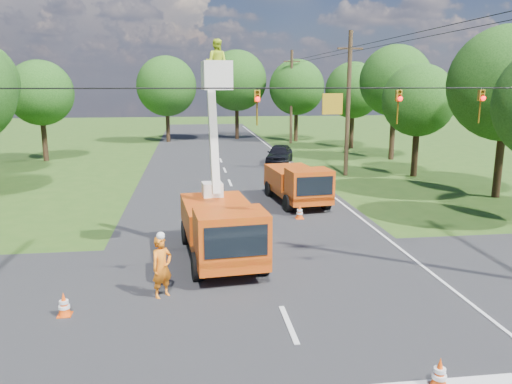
{
  "coord_description": "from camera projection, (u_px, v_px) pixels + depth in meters",
  "views": [
    {
      "loc": [
        -2.5,
        -12.22,
        6.41
      ],
      "look_at": [
        -0.21,
        5.22,
        2.6
      ],
      "focal_mm": 35.0,
      "sensor_mm": 36.0,
      "label": 1
    }
  ],
  "objects": [
    {
      "name": "ground",
      "position": [
        230.0,
        183.0,
        32.9
      ],
      "size": [
        140.0,
        140.0,
        0.0
      ],
      "primitive_type": "plane",
      "color": "#2B4F17",
      "rests_on": "ground"
    },
    {
      "name": "road_main",
      "position": [
        230.0,
        183.0,
        32.9
      ],
      "size": [
        12.0,
        100.0,
        0.06
      ],
      "primitive_type": "cube",
      "color": "black",
      "rests_on": "ground"
    },
    {
      "name": "road_cross",
      "position": [
        276.0,
        295.0,
        15.46
      ],
      "size": [
        56.0,
        10.0,
        0.07
      ],
      "primitive_type": "cube",
      "color": "black",
      "rests_on": "ground"
    },
    {
      "name": "edge_line",
      "position": [
        313.0,
        181.0,
        33.61
      ],
      "size": [
        0.12,
        90.0,
        0.02
      ],
      "primitive_type": "cube",
      "color": "silver",
      "rests_on": "ground"
    },
    {
      "name": "bucket_truck",
      "position": [
        221.0,
        216.0,
        18.29
      ],
      "size": [
        3.02,
        6.55,
        7.97
      ],
      "rotation": [
        0.0,
        0.0,
        0.1
      ],
      "color": "red",
      "rests_on": "ground"
    },
    {
      "name": "second_truck",
      "position": [
        298.0,
        183.0,
        27.08
      ],
      "size": [
        2.84,
        6.1,
        2.21
      ],
      "rotation": [
        0.0,
        0.0,
        0.1
      ],
      "color": "red",
      "rests_on": "ground"
    },
    {
      "name": "ground_worker",
      "position": [
        162.0,
        267.0,
        15.12
      ],
      "size": [
        0.84,
        0.81,
        1.95
      ],
      "primitive_type": "imported",
      "rotation": [
        0.0,
        0.0,
        0.68
      ],
      "color": "orange",
      "rests_on": "ground"
    },
    {
      "name": "distant_car",
      "position": [
        280.0,
        154.0,
        41.09
      ],
      "size": [
        3.19,
        4.96,
        1.57
      ],
      "primitive_type": "imported",
      "rotation": [
        0.0,
        0.0,
        -0.31
      ],
      "color": "black",
      "rests_on": "ground"
    },
    {
      "name": "traffic_cone_1",
      "position": [
        439.0,
        373.0,
        10.65
      ],
      "size": [
        0.38,
        0.38,
        0.71
      ],
      "color": "#FA4E0D",
      "rests_on": "ground"
    },
    {
      "name": "traffic_cone_2",
      "position": [
        257.0,
        228.0,
        21.44
      ],
      "size": [
        0.38,
        0.38,
        0.71
      ],
      "color": "#FA4E0D",
      "rests_on": "ground"
    },
    {
      "name": "traffic_cone_3",
      "position": [
        300.0,
        212.0,
        24.13
      ],
      "size": [
        0.38,
        0.38,
        0.71
      ],
      "color": "#FA4E0D",
      "rests_on": "ground"
    },
    {
      "name": "traffic_cone_4",
      "position": [
        64.0,
        305.0,
        13.99
      ],
      "size": [
        0.38,
        0.38,
        0.71
      ],
      "color": "#FA4E0D",
      "rests_on": "ground"
    },
    {
      "name": "traffic_cone_7",
      "position": [
        323.0,
        187.0,
        29.94
      ],
      "size": [
        0.38,
        0.38,
        0.71
      ],
      "color": "#FA4E0D",
      "rests_on": "ground"
    },
    {
      "name": "pole_right_mid",
      "position": [
        348.0,
        103.0,
        34.84
      ],
      "size": [
        1.8,
        0.3,
        10.0
      ],
      "color": "#4C3823",
      "rests_on": "ground"
    },
    {
      "name": "pole_right_far",
      "position": [
        291.0,
        96.0,
        54.22
      ],
      "size": [
        1.8,
        0.3,
        10.0
      ],
      "color": "#4C3823",
      "rests_on": "ground"
    },
    {
      "name": "signal_span",
      "position": [
        353.0,
        103.0,
        14.49
      ],
      "size": [
        18.0,
        0.29,
        1.07
      ],
      "color": "black",
      "rests_on": "ground"
    },
    {
      "name": "tree_left_f",
      "position": [
        40.0,
        93.0,
        41.44
      ],
      "size": [
        5.4,
        5.4,
        8.4
      ],
      "color": "#382616",
      "rests_on": "ground"
    },
    {
      "name": "tree_right_b",
      "position": [
        507.0,
        84.0,
        27.63
      ],
      "size": [
        6.4,
        6.4,
        9.65
      ],
      "color": "#382616",
      "rests_on": "ground"
    },
    {
      "name": "tree_right_c",
      "position": [
        419.0,
        100.0,
        34.43
      ],
      "size": [
        5.0,
        5.0,
        7.83
      ],
      "color": "#382616",
      "rests_on": "ground"
    },
    {
      "name": "tree_right_d",
      "position": [
        395.0,
        81.0,
        42.09
      ],
      "size": [
        6.0,
        6.0,
        9.7
      ],
      "color": "#382616",
      "rests_on": "ground"
    },
    {
      "name": "tree_right_e",
      "position": [
        353.0,
        90.0,
        49.9
      ],
      "size": [
        5.6,
        5.6,
        8.63
      ],
      "color": "#382616",
      "rests_on": "ground"
    },
    {
      "name": "tree_far_a",
      "position": [
        166.0,
        86.0,
        55.18
      ],
      "size": [
        6.6,
        6.6,
        9.5
      ],
      "color": "#382616",
      "rests_on": "ground"
    },
    {
      "name": "tree_far_b",
      "position": [
        237.0,
        81.0,
        58.01
      ],
      "size": [
        7.0,
        7.0,
        10.32
      ],
      "color": "#382616",
      "rests_on": "ground"
    },
    {
      "name": "tree_far_c",
      "position": [
        297.0,
        87.0,
        56.08
      ],
      "size": [
        6.2,
        6.2,
        9.18
      ],
      "color": "#382616",
      "rests_on": "ground"
    }
  ]
}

